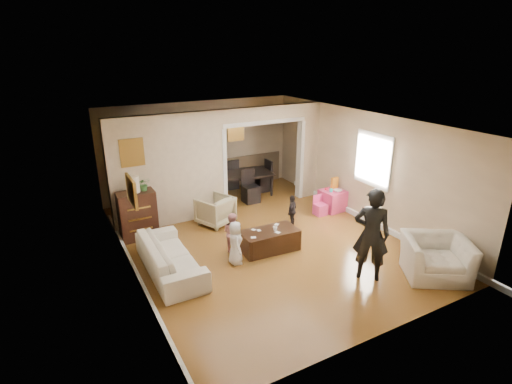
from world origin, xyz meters
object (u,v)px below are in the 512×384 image
sofa (170,256)px  cyan_cup (331,190)px  adult_person (371,235)px  armchair_front (436,258)px  child_kneel_a (235,243)px  child_toddler (292,211)px  play_table (332,200)px  dresser (138,215)px  table_lamp (134,184)px  child_kneel_b (232,233)px  armchair_back (215,210)px  dining_table (240,184)px  coffee_cup (275,229)px  coffee_table (269,240)px

sofa → cyan_cup: (4.45, 0.84, 0.27)m
sofa → adult_person: (3.09, -1.94, 0.56)m
armchair_front → sofa: bearing=-177.7°
child_kneel_a → child_toddler: bearing=-51.1°
sofa → play_table: (4.55, 0.89, -0.04)m
child_kneel_a → child_toddler: (1.90, 0.90, -0.05)m
dresser → table_lamp: 0.72m
adult_person → child_kneel_b: bearing=-6.5°
armchair_back → child_kneel_a: child_kneel_a is taller
sofa → play_table: sofa is taller
play_table → dining_table: bearing=126.2°
armchair_back → dining_table: armchair_back is taller
armchair_back → coffee_cup: armchair_back is taller
coffee_table → play_table: play_table is taller
armchair_back → coffee_table: size_ratio=0.64×
cyan_cup → child_kneel_b: (-3.10, -0.72, -0.15)m
armchair_back → coffee_cup: bearing=84.6°
sofa → play_table: bearing=-78.4°
coffee_cup → dining_table: (0.83, 3.27, -0.16)m
play_table → dresser: bearing=170.6°
dining_table → child_toddler: (0.12, -2.47, 0.07)m
armchair_front → dresser: size_ratio=1.04×
dresser → child_kneel_a: bearing=-55.4°
armchair_front → coffee_table: size_ratio=0.95×
armchair_front → table_lamp: bearing=169.3°
sofa → armchair_back: bearing=-44.8°
sofa → child_kneel_a: (1.20, -0.33, 0.13)m
armchair_front → table_lamp: 6.11m
armchair_back → cyan_cup: armchair_back is taller
coffee_table → coffee_cup: size_ratio=12.79×
child_kneel_a → adult_person: bearing=-116.9°
dresser → coffee_cup: dresser is taller
armchair_back → coffee_table: 1.80m
dining_table → child_kneel_a: bearing=-107.8°
coffee_table → child_kneel_b: 0.79m
dresser → adult_person: (3.27, -3.61, 0.33)m
coffee_cup → adult_person: size_ratio=0.05×
child_kneel_a → dining_table: bearing=-14.2°
armchair_front → child_kneel_a: bearing=177.3°
table_lamp → cyan_cup: 4.75m
child_kneel_b → child_toddler: 1.81m
armchair_back → play_table: (2.97, -0.66, -0.07)m
coffee_table → dining_table: 3.35m
armchair_back → sofa: bearing=21.4°
table_lamp → armchair_back: bearing=-3.9°
adult_person → sofa: bearing=11.2°
coffee_cup → cyan_cup: (2.30, 1.07, 0.09)m
sofa → table_lamp: size_ratio=5.85×
dining_table → child_toddler: 2.47m
child_kneel_a → table_lamp: bearing=48.1°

